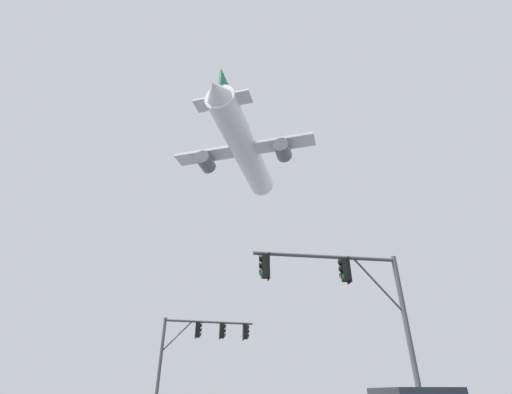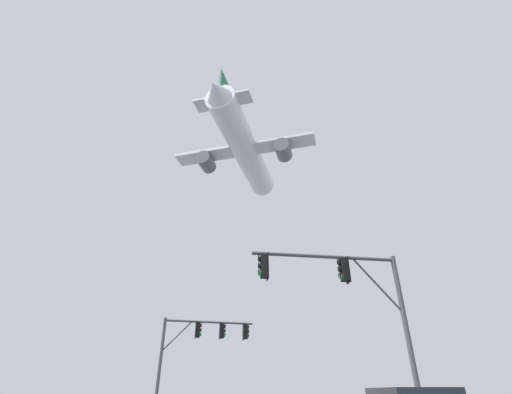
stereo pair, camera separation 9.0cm
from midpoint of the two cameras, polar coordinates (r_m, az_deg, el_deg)
name	(u,v)px [view 2 (the right image)]	position (r m, az deg, el deg)	size (l,w,h in m)	color
signal_pole_near	(351,294)	(14.78, 15.17, -14.75)	(6.01, 0.69, 6.47)	#4C4C51
signal_pole_far	(200,340)	(24.63, -8.81, -21.76)	(5.75, 1.18, 5.69)	#4C4C51
airplane	(245,150)	(55.39, -1.74, 7.61)	(21.38, 27.68, 7.70)	white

